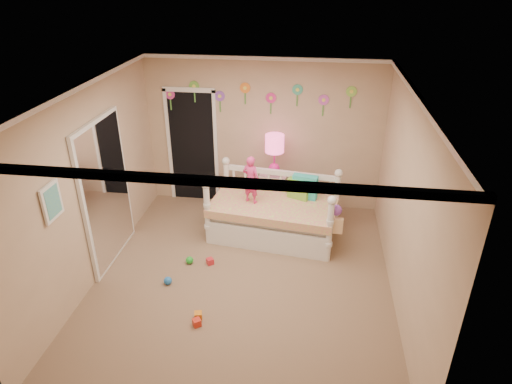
# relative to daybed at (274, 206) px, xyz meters

# --- Properties ---
(floor) EXTENTS (4.00, 4.50, 0.01)m
(floor) POSITION_rel_daybed_xyz_m (-0.30, -1.17, -0.53)
(floor) COLOR #7F684C
(floor) RESTS_ON ground
(ceiling) EXTENTS (4.00, 4.50, 0.01)m
(ceiling) POSITION_rel_daybed_xyz_m (-0.30, -1.17, 2.07)
(ceiling) COLOR white
(ceiling) RESTS_ON floor
(back_wall) EXTENTS (4.00, 0.01, 2.60)m
(back_wall) POSITION_rel_daybed_xyz_m (-0.30, 1.08, 0.77)
(back_wall) COLOR tan
(back_wall) RESTS_ON floor
(left_wall) EXTENTS (0.01, 4.50, 2.60)m
(left_wall) POSITION_rel_daybed_xyz_m (-2.30, -1.17, 0.77)
(left_wall) COLOR tan
(left_wall) RESTS_ON floor
(right_wall) EXTENTS (0.01, 4.50, 2.60)m
(right_wall) POSITION_rel_daybed_xyz_m (1.70, -1.17, 0.77)
(right_wall) COLOR tan
(right_wall) RESTS_ON floor
(crown_molding) EXTENTS (4.00, 4.50, 0.06)m
(crown_molding) POSITION_rel_daybed_xyz_m (-0.30, -1.17, 2.04)
(crown_molding) COLOR white
(crown_molding) RESTS_ON ceiling
(daybed) EXTENTS (2.07, 1.29, 1.06)m
(daybed) POSITION_rel_daybed_xyz_m (0.00, 0.00, 0.00)
(daybed) COLOR white
(daybed) RESTS_ON floor
(pillow_turquoise) EXTENTS (0.40, 0.21, 0.38)m
(pillow_turquoise) POSITION_rel_daybed_xyz_m (0.46, 0.22, 0.25)
(pillow_turquoise) COLOR #28CCAF
(pillow_turquoise) RESTS_ON daybed
(pillow_lime) EXTENTS (0.36, 0.25, 0.32)m
(pillow_lime) POSITION_rel_daybed_xyz_m (0.37, 0.20, 0.22)
(pillow_lime) COLOR #7ABC39
(pillow_lime) RESTS_ON daybed
(child) EXTENTS (0.32, 0.27, 0.76)m
(child) POSITION_rel_daybed_xyz_m (-0.35, -0.02, 0.44)
(child) COLOR #EA3580
(child) RESTS_ON daybed
(nightstand) EXTENTS (0.49, 0.39, 0.75)m
(nightstand) POSITION_rel_daybed_xyz_m (-0.07, 0.72, -0.16)
(nightstand) COLOR white
(nightstand) RESTS_ON floor
(table_lamp) EXTENTS (0.31, 0.31, 0.68)m
(table_lamp) POSITION_rel_daybed_xyz_m (-0.07, 0.72, 0.67)
(table_lamp) COLOR #D41C87
(table_lamp) RESTS_ON nightstand
(closet_doorway) EXTENTS (0.90, 0.04, 2.07)m
(closet_doorway) POSITION_rel_daybed_xyz_m (-1.55, 1.06, 0.50)
(closet_doorway) COLOR black
(closet_doorway) RESTS_ON back_wall
(flower_decals) EXTENTS (3.40, 0.02, 0.50)m
(flower_decals) POSITION_rel_daybed_xyz_m (-0.39, 1.07, 1.41)
(flower_decals) COLOR #B2668C
(flower_decals) RESTS_ON back_wall
(mirror_closet) EXTENTS (0.07, 1.30, 2.10)m
(mirror_closet) POSITION_rel_daybed_xyz_m (-2.26, -0.87, 0.52)
(mirror_closet) COLOR white
(mirror_closet) RESTS_ON left_wall
(wall_picture) EXTENTS (0.05, 0.34, 0.42)m
(wall_picture) POSITION_rel_daybed_xyz_m (-2.27, -2.07, 1.02)
(wall_picture) COLOR white
(wall_picture) RESTS_ON left_wall
(hanging_bag) EXTENTS (0.20, 0.16, 0.36)m
(hanging_bag) POSITION_rel_daybed_xyz_m (0.93, -0.50, 0.12)
(hanging_bag) COLOR beige
(hanging_bag) RESTS_ON daybed
(toy_scatter) EXTENTS (1.21, 1.50, 0.11)m
(toy_scatter) POSITION_rel_daybed_xyz_m (-0.91, -1.51, -0.48)
(toy_scatter) COLOR #996666
(toy_scatter) RESTS_ON floor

